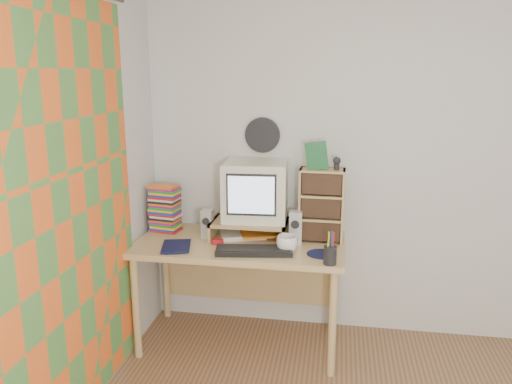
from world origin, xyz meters
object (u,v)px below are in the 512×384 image
(keyboard, at_px, (254,251))
(diary, at_px, (162,245))
(desk, at_px, (241,257))
(dvd_stack, at_px, (165,212))
(cd_rack, at_px, (322,205))
(mug, at_px, (287,244))
(crt_monitor, at_px, (255,191))

(keyboard, height_order, diary, diary)
(desk, relative_size, keyboard, 2.90)
(dvd_stack, relative_size, diary, 1.26)
(desk, xyz_separation_m, dvd_stack, (-0.57, 0.09, 0.27))
(keyboard, relative_size, cd_rack, 0.97)
(desk, relative_size, mug, 10.31)
(desk, xyz_separation_m, cd_rack, (0.54, 0.05, 0.38))
(dvd_stack, bearing_deg, diary, -65.24)
(cd_rack, bearing_deg, dvd_stack, 179.64)
(cd_rack, relative_size, diary, 2.26)
(crt_monitor, height_order, cd_rack, crt_monitor)
(mug, bearing_deg, cd_rack, 51.52)
(crt_monitor, relative_size, mug, 3.11)
(diary, bearing_deg, cd_rack, 3.95)
(crt_monitor, relative_size, keyboard, 0.88)
(desk, distance_m, mug, 0.43)
(crt_monitor, xyz_separation_m, mug, (0.25, -0.29, -0.27))
(desk, relative_size, crt_monitor, 3.31)
(dvd_stack, distance_m, mug, 0.96)
(diary, bearing_deg, desk, 16.14)
(crt_monitor, xyz_separation_m, keyboard, (0.05, -0.35, -0.30))
(crt_monitor, xyz_separation_m, dvd_stack, (-0.65, -0.00, -0.18))
(keyboard, height_order, dvd_stack, dvd_stack)
(crt_monitor, xyz_separation_m, diary, (-0.55, -0.36, -0.30))
(mug, xyz_separation_m, diary, (-0.81, -0.07, -0.03))
(crt_monitor, relative_size, cd_rack, 0.85)
(crt_monitor, bearing_deg, mug, -51.75)
(desk, height_order, dvd_stack, dvd_stack)
(cd_rack, bearing_deg, keyboard, -140.93)
(keyboard, xyz_separation_m, diary, (-0.60, -0.01, 0.01))
(keyboard, distance_m, dvd_stack, 0.79)
(keyboard, bearing_deg, crt_monitor, 90.23)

